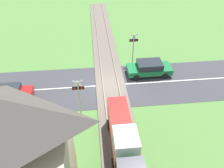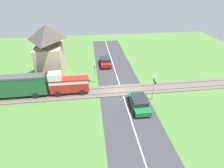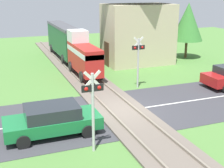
# 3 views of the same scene
# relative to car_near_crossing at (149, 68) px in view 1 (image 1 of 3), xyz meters

# --- Properties ---
(ground_plane) EXTENTS (60.00, 60.00, 0.00)m
(ground_plane) POSITION_rel_car_near_crossing_xyz_m (4.04, 1.44, -0.76)
(ground_plane) COLOR #4C7A38
(road_surface) EXTENTS (48.00, 6.40, 0.02)m
(road_surface) POSITION_rel_car_near_crossing_xyz_m (4.04, 1.44, -0.75)
(road_surface) COLOR #38383D
(road_surface) RESTS_ON ground_plane
(track_bed) EXTENTS (2.80, 48.00, 0.24)m
(track_bed) POSITION_rel_car_near_crossing_xyz_m (4.04, 1.44, -0.69)
(track_bed) COLOR #665B51
(track_bed) RESTS_ON ground_plane
(car_near_crossing) EXTENTS (4.40, 2.04, 1.43)m
(car_near_crossing) POSITION_rel_car_near_crossing_xyz_m (0.00, 0.00, 0.00)
(car_near_crossing) COLOR #197038
(car_near_crossing) RESTS_ON ground_plane
(car_far_side) EXTENTS (4.16, 2.06, 1.45)m
(car_far_side) POSITION_rel_car_near_crossing_xyz_m (13.02, 2.88, 0.02)
(car_far_side) COLOR #A81919
(car_far_side) RESTS_ON ground_plane
(crossing_signal_west_approach) EXTENTS (0.90, 0.18, 3.50)m
(crossing_signal_west_approach) POSITION_rel_car_near_crossing_xyz_m (1.30, -2.17, 1.47)
(crossing_signal_west_approach) COLOR #B7B7B7
(crossing_signal_west_approach) RESTS_ON ground_plane
(crossing_signal_east_approach) EXTENTS (0.90, 0.18, 3.50)m
(crossing_signal_east_approach) POSITION_rel_car_near_crossing_xyz_m (6.78, 5.05, 1.47)
(crossing_signal_east_approach) COLOR #B7B7B7
(crossing_signal_east_approach) RESTS_ON ground_plane
(station_building) EXTENTS (6.33, 4.03, 8.15)m
(station_building) POSITION_rel_car_near_crossing_xyz_m (9.88, 11.65, 3.24)
(station_building) COLOR #C6B793
(station_building) RESTS_ON ground_plane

